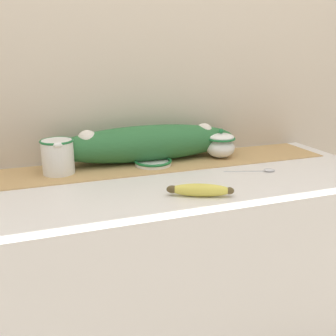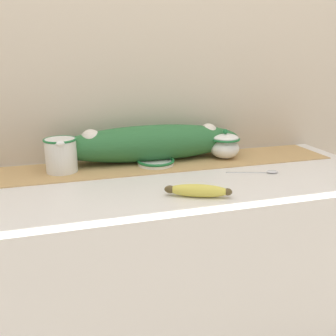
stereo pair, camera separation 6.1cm
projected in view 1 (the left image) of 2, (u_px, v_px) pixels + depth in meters
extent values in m
cube|color=silver|center=(168.00, 290.00, 1.39)|extent=(1.53, 0.62, 0.87)
cube|color=beige|center=(140.00, 75.00, 1.47)|extent=(2.33, 0.04, 2.40)
cube|color=tan|center=(152.00, 164.00, 1.43)|extent=(1.41, 0.24, 0.00)
cylinder|color=white|center=(58.00, 157.00, 1.30)|extent=(0.11, 0.11, 0.12)
torus|color=#1E7038|center=(57.00, 141.00, 1.28)|extent=(0.12, 0.12, 0.01)
torus|color=white|center=(56.00, 150.00, 1.36)|extent=(0.06, 0.01, 0.06)
ellipsoid|color=white|center=(58.00, 145.00, 1.24)|extent=(0.03, 0.02, 0.02)
ellipsoid|color=white|center=(220.00, 148.00, 1.51)|extent=(0.12, 0.12, 0.08)
torus|color=#1E7038|center=(221.00, 138.00, 1.50)|extent=(0.12, 0.12, 0.01)
ellipsoid|color=white|center=(221.00, 137.00, 1.49)|extent=(0.11, 0.11, 0.03)
sphere|color=#1E7038|center=(221.00, 131.00, 1.49)|extent=(0.02, 0.02, 0.02)
cylinder|color=white|center=(153.00, 164.00, 1.41)|extent=(0.14, 0.14, 0.01)
torus|color=#1E7038|center=(153.00, 161.00, 1.41)|extent=(0.14, 0.14, 0.01)
ellipsoid|color=#DBCC4C|center=(201.00, 190.00, 1.10)|extent=(0.18, 0.11, 0.04)
ellipsoid|color=brown|center=(172.00, 189.00, 1.11)|extent=(0.04, 0.04, 0.02)
ellipsoid|color=brown|center=(229.00, 191.00, 1.10)|extent=(0.03, 0.03, 0.02)
cube|color=silver|center=(244.00, 171.00, 1.34)|extent=(0.14, 0.05, 0.00)
ellipsoid|color=silver|center=(269.00, 170.00, 1.34)|extent=(0.05, 0.04, 0.01)
ellipsoid|color=#2D6B38|center=(148.00, 143.00, 1.45)|extent=(0.74, 0.15, 0.14)
sphere|color=silver|center=(88.00, 141.00, 1.36)|extent=(0.08, 0.08, 0.08)
sphere|color=silver|center=(107.00, 143.00, 1.39)|extent=(0.07, 0.07, 0.07)
sphere|color=silver|center=(135.00, 139.00, 1.41)|extent=(0.07, 0.07, 0.07)
sphere|color=silver|center=(158.00, 137.00, 1.48)|extent=(0.08, 0.08, 0.08)
sphere|color=silver|center=(182.00, 135.00, 1.52)|extent=(0.06, 0.06, 0.06)
sphere|color=silver|center=(204.00, 132.00, 1.52)|extent=(0.07, 0.07, 0.07)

